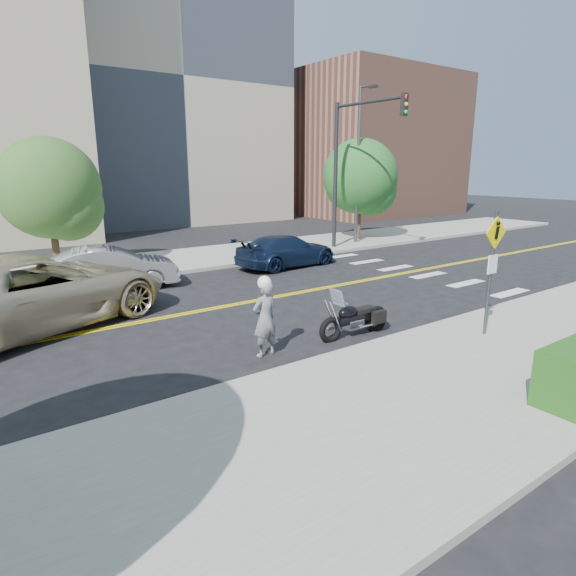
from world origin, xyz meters
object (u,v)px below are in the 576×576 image
(motorcycle, at_px, (355,311))
(parked_car_silver, at_px, (110,268))
(pedestrian_sign, at_px, (492,262))
(suv, at_px, (32,292))
(motorcyclist, at_px, (265,317))
(parked_car_blue, at_px, (287,251))

(motorcycle, distance_m, parked_car_silver, 9.15)
(pedestrian_sign, xyz_separation_m, motorcycle, (-2.39, 2.10, -1.32))
(pedestrian_sign, height_order, suv, pedestrian_sign)
(motorcyclist, height_order, parked_car_blue, motorcyclist)
(motorcyclist, bearing_deg, pedestrian_sign, 149.40)
(pedestrian_sign, bearing_deg, parked_car_blue, 82.82)
(suv, relative_size, parked_car_silver, 1.58)
(suv, relative_size, parked_car_blue, 1.53)
(suv, distance_m, parked_car_silver, 4.21)
(pedestrian_sign, height_order, parked_car_blue, pedestrian_sign)
(motorcyclist, distance_m, parked_car_blue, 10.05)
(suv, bearing_deg, parked_car_silver, -64.03)
(pedestrian_sign, height_order, parked_car_silver, pedestrian_sign)
(parked_car_silver, bearing_deg, pedestrian_sign, -138.52)
(parked_car_blue, bearing_deg, pedestrian_sign, 168.10)
(motorcyclist, xyz_separation_m, suv, (-3.87, 5.13, 0.07))
(motorcycle, bearing_deg, parked_car_blue, 67.08)
(motorcyclist, distance_m, motorcycle, 2.58)
(motorcyclist, relative_size, motorcycle, 0.87)
(parked_car_blue, bearing_deg, motorcyclist, 136.96)
(motorcyclist, height_order, suv, suv)
(pedestrian_sign, relative_size, suv, 0.42)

